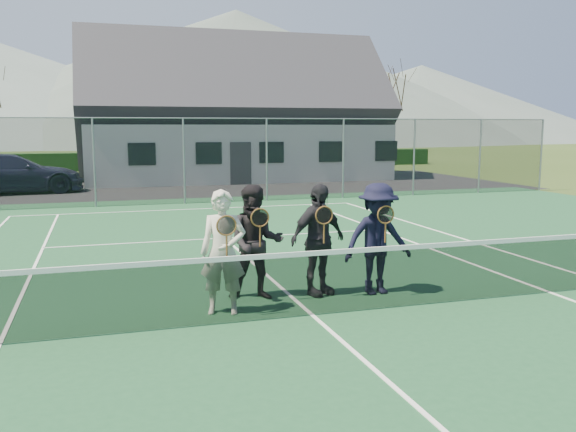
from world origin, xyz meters
name	(u,v)px	position (x,y,z in m)	size (l,w,h in m)	color
ground	(166,187)	(0.00, 20.00, 0.00)	(220.00, 220.00, 0.00)	#314719
court_surface	(312,316)	(0.00, 0.00, 0.01)	(30.00, 30.00, 0.02)	#1C4C2B
tarmac_carpark	(72,189)	(-4.00, 20.00, 0.01)	(40.00, 12.00, 0.01)	black
hedge_row	(146,161)	(0.00, 32.00, 0.55)	(40.00, 1.20, 1.10)	black
hill_centre	(237,77)	(20.00, 95.00, 11.00)	(120.00, 120.00, 22.00)	#53645A
hill_east	(421,104)	(55.00, 95.00, 7.00)	(90.00, 90.00, 14.00)	#55665D
car_c	(11,174)	(-6.29, 19.02, 0.81)	(2.27, 5.58, 1.62)	#1A1933
court_markings	(312,315)	(0.00, 0.00, 0.02)	(11.03, 23.83, 0.01)	white
tennis_net	(313,280)	(0.00, 0.00, 0.54)	(11.68, 0.08, 1.10)	slate
perimeter_fence	(184,161)	(0.00, 13.50, 1.52)	(30.07, 0.07, 3.02)	slate
clubhouse	(232,102)	(4.00, 24.00, 3.99)	(15.60, 8.20, 7.70)	silver
tree_c	(173,79)	(2.00, 33.00, 5.79)	(3.20, 3.20, 7.77)	#3A2515
tree_d	(317,82)	(12.00, 33.00, 5.79)	(3.20, 3.20, 7.77)	#3C2715
tree_e	(395,84)	(18.00, 33.00, 5.79)	(3.20, 3.20, 7.77)	#3A2715
player_a	(223,252)	(-1.19, 0.49, 0.92)	(0.75, 0.60, 1.80)	beige
player_b	(256,243)	(-0.56, 1.08, 0.92)	(1.02, 0.88, 1.80)	black
player_c	(318,240)	(0.45, 1.03, 0.92)	(1.14, 0.78, 1.80)	black
player_d	(378,239)	(1.39, 0.80, 0.92)	(1.18, 0.70, 1.80)	black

